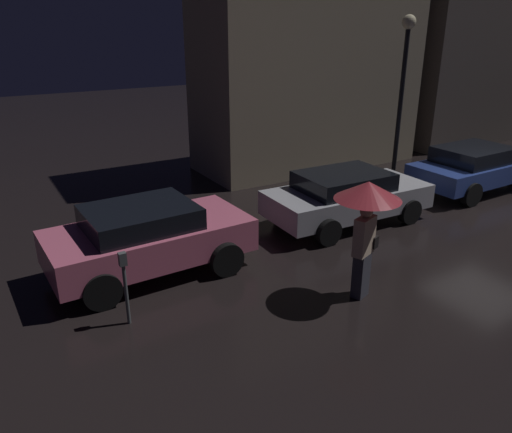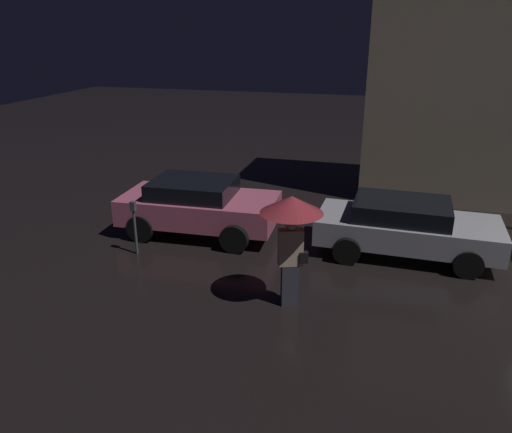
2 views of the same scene
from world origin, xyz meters
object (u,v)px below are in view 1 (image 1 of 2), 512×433
object	(u,v)px
pedestrian_with_umbrella	(367,206)
parking_meter	(125,281)
parked_car_pink	(148,237)
street_lamp_near	(404,72)
parked_car_silver	(347,196)
parked_car_blue	(474,167)

from	to	relation	value
pedestrian_with_umbrella	parking_meter	distance (m)	4.22
parked_car_pink	street_lamp_near	size ratio (longest dim) A/B	0.82
parked_car_silver	parking_meter	world-z (taller)	parked_car_silver
parking_meter	pedestrian_with_umbrella	bearing A→B (deg)	-17.93
parked_car_pink	parking_meter	size ratio (longest dim) A/B	3.06
parked_car_pink	pedestrian_with_umbrella	world-z (taller)	pedestrian_with_umbrella
parked_car_blue	street_lamp_near	distance (m)	3.48
parked_car_blue	parking_meter	size ratio (longest dim) A/B	3.11
parked_car_pink	parking_meter	xyz separation A→B (m)	(-0.94, -1.59, 0.04)
parked_car_blue	street_lamp_near	size ratio (longest dim) A/B	0.83
street_lamp_near	parked_car_pink	bearing A→B (deg)	-166.19
parking_meter	street_lamp_near	distance (m)	10.73
pedestrian_with_umbrella	parked_car_pink	bearing A→B (deg)	115.88
parked_car_blue	street_lamp_near	world-z (taller)	street_lamp_near
parked_car_pink	pedestrian_with_umbrella	size ratio (longest dim) A/B	1.82
parked_car_silver	pedestrian_with_umbrella	distance (m)	3.76
parked_car_silver	street_lamp_near	bearing A→B (deg)	31.05
parked_car_silver	street_lamp_near	xyz separation A→B (m)	(3.72, 2.09, 2.58)
street_lamp_near	parked_car_silver	bearing A→B (deg)	-150.66
parked_car_silver	parked_car_blue	xyz separation A→B (m)	(4.88, 0.06, 0.01)
parked_car_pink	parked_car_blue	size ratio (longest dim) A/B	0.98
parked_car_blue	pedestrian_with_umbrella	size ratio (longest dim) A/B	1.84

